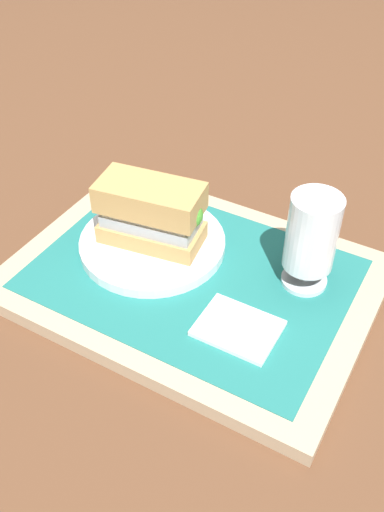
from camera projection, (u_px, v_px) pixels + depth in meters
The scene contains 7 objects.
ground_plane at pixel (192, 285), 0.73m from camera, with size 3.00×3.00×0.00m, color brown.
tray at pixel (192, 280), 0.72m from camera, with size 0.44×0.32×0.02m, color tan.
placemat at pixel (192, 274), 0.72m from camera, with size 0.38×0.27×0.00m, color #1E6B66.
plate at pixel (153, 243), 0.75m from camera, with size 0.19×0.19×0.01m, color white.
sandwich at pixel (153, 213), 0.71m from camera, with size 0.14×0.08×0.08m.
beer_glass at pixel (311, 237), 0.66m from camera, with size 0.06×0.06×0.12m.
napkin_folded at pixel (238, 328), 0.64m from camera, with size 0.09×0.07×0.01m, color white.
Camera 1 is at (0.26, -0.45, 0.51)m, focal length 40.17 mm.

